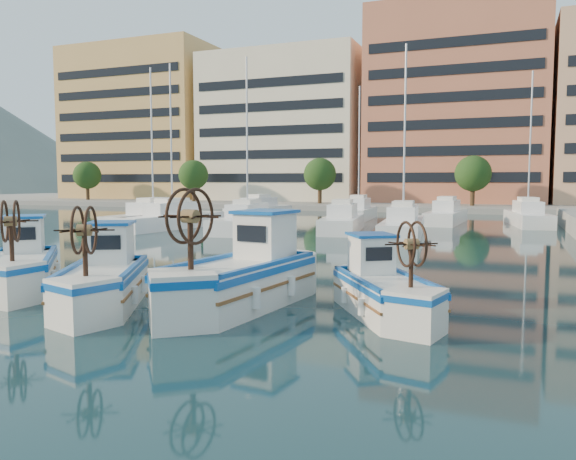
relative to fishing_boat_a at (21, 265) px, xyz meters
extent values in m
plane|color=#183A3F|center=(6.05, -0.34, -0.78)|extent=(300.00, 300.00, 0.00)
cube|color=gray|center=(6.05, 66.66, -0.48)|extent=(180.00, 40.00, 0.60)
cube|color=tan|center=(-41.95, 64.66, 11.82)|extent=(24.00, 14.00, 24.00)
cube|color=black|center=(-41.95, 57.66, 11.82)|extent=(22.08, 0.12, 21.60)
cube|color=#F2E1C0|center=(-16.95, 64.66, 10.32)|extent=(23.00, 14.00, 21.00)
cube|color=black|center=(-16.95, 57.66, 10.32)|extent=(21.16, 0.12, 18.90)
cube|color=#C26B4B|center=(7.05, 64.66, 12.32)|extent=(22.00, 14.00, 25.00)
cube|color=black|center=(7.05, 57.66, 12.32)|extent=(20.24, 0.12, 22.50)
cylinder|color=#3F2B19|center=(-43.95, 53.16, 0.72)|extent=(0.50, 0.50, 3.00)
sphere|color=#274C1B|center=(-43.95, 53.16, 3.42)|extent=(4.00, 4.00, 4.00)
cylinder|color=#3F2B19|center=(-25.95, 53.16, 0.72)|extent=(0.50, 0.50, 3.00)
sphere|color=#274C1B|center=(-25.95, 53.16, 3.42)|extent=(4.00, 4.00, 4.00)
cylinder|color=#3F2B19|center=(-7.95, 53.16, 0.72)|extent=(0.50, 0.50, 3.00)
sphere|color=#274C1B|center=(-7.95, 53.16, 3.42)|extent=(4.00, 4.00, 4.00)
cylinder|color=#3F2B19|center=(10.05, 53.16, 0.72)|extent=(0.50, 0.50, 3.00)
sphere|color=#274C1B|center=(10.05, 53.16, 3.42)|extent=(4.00, 4.00, 4.00)
cube|color=white|center=(-10.37, 21.68, -0.28)|extent=(2.23, 9.57, 1.00)
cylinder|color=silver|center=(-10.37, 21.68, 5.22)|extent=(0.12, 0.12, 11.00)
cube|color=white|center=(-8.28, 20.99, -0.28)|extent=(3.23, 10.10, 1.00)
cylinder|color=silver|center=(-8.28, 20.99, 5.22)|extent=(0.12, 0.12, 11.00)
cube|color=white|center=(-2.43, 21.10, -0.28)|extent=(3.14, 9.67, 1.00)
cylinder|color=silver|center=(-2.43, 21.10, 5.22)|extent=(0.12, 0.12, 11.00)
cube|color=white|center=(3.64, 23.07, -0.28)|extent=(3.46, 8.42, 1.00)
cube|color=white|center=(7.94, 21.45, -0.28)|extent=(3.28, 10.35, 1.00)
cylinder|color=silver|center=(7.94, 21.45, 5.22)|extent=(0.12, 0.12, 11.00)
cube|color=white|center=(-7.56, 34.33, -0.28)|extent=(3.08, 9.14, 1.00)
cube|color=white|center=(1.65, 34.98, -0.28)|extent=(2.96, 8.70, 1.00)
cylinder|color=silver|center=(1.65, 34.98, 5.22)|extent=(0.12, 0.12, 11.00)
cube|color=white|center=(9.32, 33.11, -0.28)|extent=(2.60, 9.03, 1.00)
cube|color=white|center=(15.25, 33.15, -0.28)|extent=(3.49, 9.22, 1.00)
cylinder|color=silver|center=(15.25, 33.15, 5.22)|extent=(0.12, 0.12, 11.00)
cube|color=white|center=(0.09, -0.11, -0.26)|extent=(4.12, 4.37, 1.05)
cube|color=#0C4EA5|center=(0.09, -0.11, 0.14)|extent=(4.24, 4.50, 0.16)
cube|color=blue|center=(0.09, -0.11, 0.08)|extent=(3.54, 3.79, 0.06)
cube|color=white|center=(-0.69, 0.80, 0.82)|extent=(1.69, 1.71, 1.10)
cube|color=#0C4EA5|center=(-0.69, 0.80, 1.42)|extent=(1.90, 1.92, 0.08)
cylinder|color=#331E14|center=(1.27, -1.48, 0.85)|extent=(0.12, 0.12, 1.16)
cylinder|color=brown|center=(1.27, -1.48, 1.47)|extent=(0.43, 0.42, 0.28)
torus|color=#331E14|center=(1.16, -1.58, 1.47)|extent=(0.82, 0.94, 1.17)
torus|color=#331E14|center=(1.39, -1.38, 1.47)|extent=(0.82, 0.94, 1.17)
cube|color=white|center=(3.94, -1.00, -0.27)|extent=(3.49, 4.48, 1.03)
cube|color=#0C4EA5|center=(3.94, -1.00, 0.13)|extent=(3.60, 4.61, 0.16)
cube|color=blue|center=(3.94, -1.00, 0.06)|extent=(2.96, 3.93, 0.06)
cube|color=white|center=(3.39, 0.04, 0.79)|extent=(1.55, 1.64, 1.08)
cube|color=#0C4EA5|center=(3.39, 0.04, 1.38)|extent=(1.75, 1.84, 0.08)
cylinder|color=#331E14|center=(4.77, -2.56, 0.82)|extent=(0.12, 0.12, 1.14)
cylinder|color=brown|center=(4.77, -2.56, 1.43)|extent=(0.41, 0.39, 0.28)
torus|color=#331E14|center=(4.64, -2.63, 1.43)|extent=(0.60, 1.05, 1.15)
torus|color=#331E14|center=(4.90, -2.50, 1.43)|extent=(0.60, 1.05, 1.15)
cube|color=white|center=(7.37, 0.28, -0.19)|extent=(2.59, 4.96, 1.19)
cube|color=#0C4EA5|center=(7.37, 0.28, 0.26)|extent=(2.67, 5.11, 0.18)
cube|color=blue|center=(7.37, 0.28, 0.19)|extent=(2.09, 4.44, 0.07)
cube|color=white|center=(7.53, 1.63, 1.03)|extent=(1.41, 1.61, 1.24)
cube|color=#0C4EA5|center=(7.53, 1.63, 1.71)|extent=(1.60, 1.80, 0.09)
cylinder|color=#331E14|center=(7.12, -1.74, 1.06)|extent=(0.14, 0.14, 1.31)
cylinder|color=brown|center=(7.12, -1.74, 1.76)|extent=(0.40, 0.36, 0.32)
torus|color=#331E14|center=(6.95, -1.72, 1.76)|extent=(0.24, 1.32, 1.32)
torus|color=#331E14|center=(7.29, -1.76, 1.76)|extent=(0.24, 1.32, 1.32)
cube|color=white|center=(11.15, 0.80, -0.32)|extent=(3.31, 3.96, 0.92)
cube|color=#0C4EA5|center=(11.15, 0.80, 0.03)|extent=(3.41, 4.08, 0.14)
cube|color=blue|center=(11.15, 0.80, -0.03)|extent=(2.82, 3.46, 0.05)
cube|color=white|center=(10.59, 1.69, 0.62)|extent=(1.43, 1.48, 0.97)
cube|color=#0C4EA5|center=(10.59, 1.69, 1.15)|extent=(1.61, 1.66, 0.07)
cylinder|color=#331E14|center=(12.00, -0.53, 0.65)|extent=(0.11, 0.11, 1.02)
cylinder|color=brown|center=(12.00, -0.53, 1.19)|extent=(0.37, 0.36, 0.25)
torus|color=#331E14|center=(11.89, -0.60, 1.19)|extent=(0.60, 0.90, 1.03)
torus|color=#331E14|center=(12.11, -0.46, 1.19)|extent=(0.60, 0.90, 1.03)
camera|label=1|loc=(13.98, -12.92, 2.57)|focal=35.00mm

